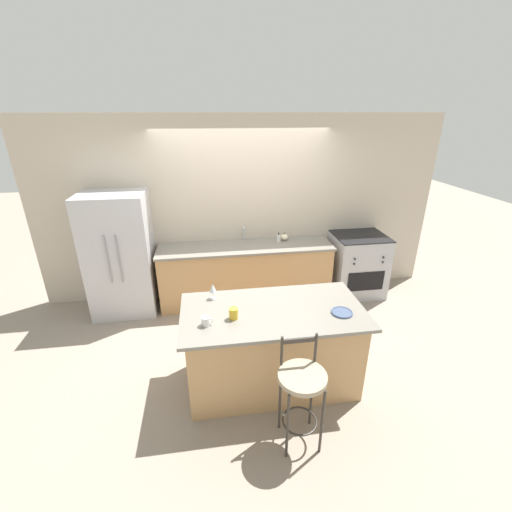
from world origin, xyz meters
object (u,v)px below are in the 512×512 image
(oven_range, at_px, (357,264))
(wine_glass, at_px, (213,288))
(refrigerator, at_px, (120,255))
(dinner_plate, at_px, (342,312))
(soap_bottle, at_px, (279,238))
(bar_stool_near, at_px, (301,387))
(coffee_mug, at_px, (206,321))
(tumbler_cup, at_px, (233,313))
(pumpkin_decoration, at_px, (284,237))

(oven_range, bearing_deg, wine_glass, -147.50)
(refrigerator, height_order, oven_range, refrigerator)
(dinner_plate, relative_size, soap_bottle, 1.47)
(bar_stool_near, bearing_deg, oven_range, 57.38)
(oven_range, bearing_deg, coffee_mug, -140.75)
(tumbler_cup, bearing_deg, dinner_plate, -3.50)
(pumpkin_decoration, bearing_deg, wine_glass, -124.86)
(refrigerator, distance_m, pumpkin_decoration, 2.38)
(dinner_plate, height_order, coffee_mug, coffee_mug)
(tumbler_cup, bearing_deg, wine_glass, 113.87)
(bar_stool_near, height_order, soap_bottle, soap_bottle)
(wine_glass, xyz_separation_m, soap_bottle, (1.03, 1.57, -0.07))
(refrigerator, bearing_deg, coffee_mug, -59.03)
(refrigerator, height_order, tumbler_cup, refrigerator)
(pumpkin_decoration, bearing_deg, bar_stool_near, -99.59)
(refrigerator, relative_size, soap_bottle, 12.09)
(refrigerator, xyz_separation_m, soap_bottle, (2.27, 0.11, 0.09))
(coffee_mug, height_order, soap_bottle, soap_bottle)
(dinner_plate, xyz_separation_m, wine_glass, (-1.23, 0.47, 0.11))
(oven_range, height_order, soap_bottle, soap_bottle)
(wine_glass, bearing_deg, tumbler_cup, -66.13)
(bar_stool_near, distance_m, tumbler_cup, 0.89)
(coffee_mug, bearing_deg, dinner_plate, 0.38)
(coffee_mug, bearing_deg, pumpkin_decoration, 60.00)
(tumbler_cup, distance_m, soap_bottle, 2.15)
(tumbler_cup, height_order, pumpkin_decoration, tumbler_cup)
(coffee_mug, relative_size, pumpkin_decoration, 0.93)
(dinner_plate, xyz_separation_m, pumpkin_decoration, (-0.10, 2.10, 0.03))
(wine_glass, distance_m, tumbler_cup, 0.45)
(bar_stool_near, height_order, coffee_mug, bar_stool_near)
(oven_range, bearing_deg, tumbler_cup, -138.56)
(coffee_mug, bearing_deg, tumbler_cup, 15.74)
(refrigerator, xyz_separation_m, oven_range, (3.53, -0.00, -0.38))
(dinner_plate, relative_size, coffee_mug, 1.92)
(soap_bottle, bearing_deg, refrigerator, -177.18)
(bar_stool_near, bearing_deg, tumbler_cup, 128.11)
(dinner_plate, xyz_separation_m, soap_bottle, (-0.20, 2.04, 0.04))
(coffee_mug, bearing_deg, oven_range, 39.25)
(dinner_plate, bearing_deg, wine_glass, 159.19)
(bar_stool_near, bearing_deg, dinner_plate, 46.50)
(wine_glass, distance_m, soap_bottle, 1.88)
(bar_stool_near, height_order, tumbler_cup, bar_stool_near)
(coffee_mug, relative_size, soap_bottle, 0.76)
(refrigerator, distance_m, bar_stool_near, 3.17)
(bar_stool_near, relative_size, tumbler_cup, 9.23)
(bar_stool_near, bearing_deg, pumpkin_decoration, 80.41)
(wine_glass, xyz_separation_m, pumpkin_decoration, (1.13, 1.63, -0.08))
(pumpkin_decoration, xyz_separation_m, soap_bottle, (-0.10, -0.06, 0.01))
(oven_range, relative_size, tumbler_cup, 8.75)
(soap_bottle, bearing_deg, dinner_plate, -84.43)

